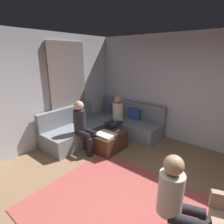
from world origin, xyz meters
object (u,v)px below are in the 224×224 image
Objects in this scene: person_on_couch_back at (116,115)px; person_on_couch_side at (83,125)px; sectional_couch at (105,126)px; game_remote at (118,131)px; person_on_armchair at (179,200)px; coffee_mug at (104,126)px; ottoman at (106,140)px.

person_on_couch_back is 1.00× the size of person_on_couch_side.
sectional_couch is 0.76m from game_remote.
person_on_couch_back reaches higher than person_on_armchair.
game_remote is 0.85m from person_on_couch_side.
person_on_couch_side is at bearing -128.34° from person_on_armchair.
person_on_couch_side reaches higher than game_remote.
person_on_couch_back is at bearing 82.96° from coffee_mug.
sectional_couch reaches higher than game_remote.
ottoman is 2.54m from person_on_armchair.
person_on_armchair is (2.17, -1.26, 0.43)m from ottoman.
sectional_couch is at bearing 9.50° from person_on_couch_back.
sectional_couch is 0.50m from person_on_couch_back.
sectional_couch reaches higher than coffee_mug.
game_remote is 0.12× the size of person_on_couch_back.
person_on_couch_side is 2.66m from person_on_armchair.
ottoman is 8.00× the size of coffee_mug.
sectional_couch is at bearing -171.06° from person_on_couch_side.
person_on_armchair is (1.99, -1.48, 0.21)m from game_remote.
person_on_couch_side is at bearing 79.67° from person_on_couch_back.
person_on_couch_side is at bearing -131.00° from ottoman.
person_on_couch_side is (-0.35, -0.40, 0.45)m from ottoman.
game_remote reaches higher than ottoman.
person_on_couch_back is at bearing 169.67° from person_on_couch_side.
ottoman is 0.63× the size of person_on_couch_side.
ottoman is 0.36m from game_remote.
person_on_armchair reaches higher than sectional_couch.
coffee_mug is (-0.22, 0.18, 0.26)m from ottoman.
ottoman is at bearing -47.11° from sectional_couch.
person_on_couch_side reaches higher than coffee_mug.
person_on_armchair reaches higher than game_remote.
game_remote is at bearing 50.71° from ottoman.
person_on_couch_back is 1.02× the size of person_on_armchair.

